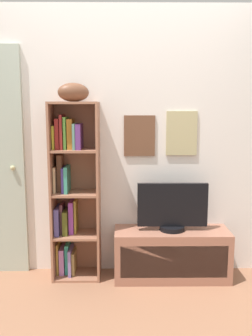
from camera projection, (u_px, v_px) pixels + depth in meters
The scene contains 5 objects.
back_wall at pixel (124, 143), 3.32m from camera, with size 4.80×0.08×2.40m.
bookshelf at pixel (71, 192), 3.24m from camera, with size 0.42×0.29×1.56m.
football at pixel (73, 92), 3.07m from camera, with size 0.27×0.16×0.16m, color brown.
tv_stand at pixel (171, 254), 3.27m from camera, with size 1.01×0.36×0.44m.
television at pixel (172, 208), 3.20m from camera, with size 0.61×0.22×0.42m.
Camera 1 is at (-0.01, -2.18, 1.51)m, focal length 39.12 mm.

